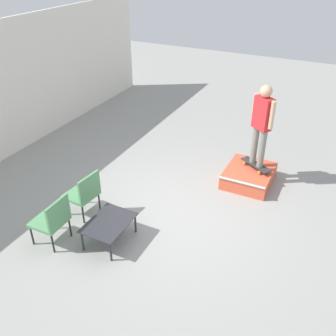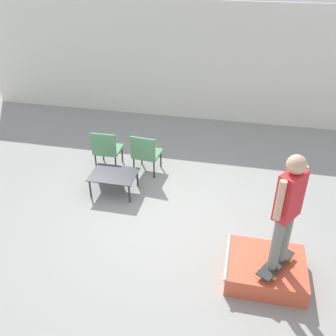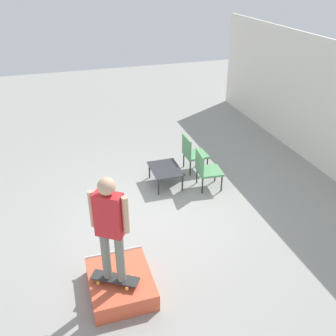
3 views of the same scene
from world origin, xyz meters
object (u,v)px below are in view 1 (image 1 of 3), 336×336
object	(u,v)px
skateboard_on_ramp	(256,165)
person_skater	(262,120)
coffee_table	(109,224)
patio_chair_right	(84,192)
patio_chair_left	(53,219)
skate_ramp_box	(249,176)

from	to	relation	value
skateboard_on_ramp	person_skater	world-z (taller)	person_skater
person_skater	coffee_table	world-z (taller)	person_skater
coffee_table	patio_chair_right	distance (m)	0.91
skateboard_on_ramp	coffee_table	world-z (taller)	coffee_table
patio_chair_left	patio_chair_right	world-z (taller)	same
person_skater	coffee_table	size ratio (longest dim) A/B	1.97
skateboard_on_ramp	patio_chair_right	bearing A→B (deg)	77.07
skateboard_on_ramp	patio_chair_left	size ratio (longest dim) A/B	0.81
person_skater	coffee_table	distance (m)	3.55
coffee_table	patio_chair_left	bearing A→B (deg)	117.90
patio_chair_left	patio_chair_right	bearing A→B (deg)	179.31
coffee_table	person_skater	bearing A→B (deg)	-29.77
patio_chair_right	person_skater	bearing A→B (deg)	140.85
coffee_table	patio_chair_left	world-z (taller)	patio_chair_left
coffee_table	patio_chair_left	xyz separation A→B (m)	(-0.42, 0.80, 0.13)
skate_ramp_box	patio_chair_left	distance (m)	4.06
skateboard_on_ramp	patio_chair_left	bearing A→B (deg)	85.17
skate_ramp_box	patio_chair_left	xyz separation A→B (m)	(-3.26, 2.40, 0.34)
skateboard_on_ramp	coffee_table	distance (m)	3.39
skate_ramp_box	coffee_table	size ratio (longest dim) A/B	1.31
skate_ramp_box	patio_chair_right	world-z (taller)	patio_chair_right
skate_ramp_box	patio_chair_right	size ratio (longest dim) A/B	1.28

